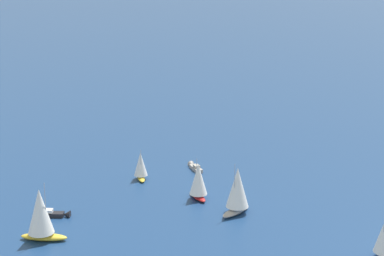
{
  "coord_description": "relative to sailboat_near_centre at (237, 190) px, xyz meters",
  "views": [
    {
      "loc": [
        91.25,
        -83.02,
        64.91
      ],
      "look_at": [
        0.0,
        0.0,
        31.19
      ],
      "focal_mm": 60.51,
      "sensor_mm": 36.0,
      "label": 1
    }
  ],
  "objects": [
    {
      "name": "sailboat_ahead",
      "position": [
        -19.42,
        -45.21,
        0.22
      ],
      "size": [
        10.22,
        9.65,
        14.18
      ],
      "color": "gold",
      "rests_on": "ground_plane"
    },
    {
      "name": "sailboat_far_stbd",
      "position": [
        -13.9,
        -0.68,
        -1.09
      ],
      "size": [
        9.08,
        6.12,
        11.3
      ],
      "color": "#B21E1E",
      "rests_on": "ground_plane"
    },
    {
      "name": "sailboat_offshore",
      "position": [
        -36.82,
        -2.5,
        -2.0
      ],
      "size": [
        7.24,
        5.61,
        9.31
      ],
      "color": "gold",
      "rests_on": "ground_plane"
    },
    {
      "name": "motorboat_outer_ring_d",
      "position": [
        -32.9,
        15.47,
        -5.61
      ],
      "size": [
        8.26,
        4.99,
        2.34
      ],
      "color": "#9E9993",
      "rests_on": "ground_plane"
    },
    {
      "name": "sailboat_near_centre",
      "position": [
        0.0,
        0.0,
        0.0
      ],
      "size": [
        6.64,
        10.93,
        13.69
      ],
      "color": "#9E9993",
      "rests_on": "ground_plane"
    },
    {
      "name": "motorboat_outer_ring_c",
      "position": [
        -29.48,
        -35.87,
        -5.57
      ],
      "size": [
        7.64,
        7.73,
        2.51
      ],
      "color": "black",
      "rests_on": "ground_plane"
    }
  ]
}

